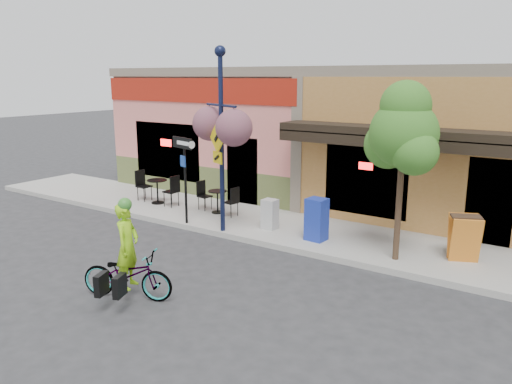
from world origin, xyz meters
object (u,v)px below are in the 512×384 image
bicycle (127,275)px  newspaper_box_grey (270,214)px  cyclist_rider (128,258)px  lamp_post (221,141)px  newspaper_box_blue (317,219)px  one_way_sign (185,181)px  street_tree (401,172)px  building (378,133)px

bicycle → newspaper_box_grey: newspaper_box_grey is taller
cyclist_rider → lamp_post: lamp_post is taller
lamp_post → newspaper_box_blue: 3.16m
newspaper_box_blue → bicycle: bearing=-104.0°
bicycle → one_way_sign: (-2.12, 4.11, 0.89)m
street_tree → lamp_post: bearing=-174.0°
newspaper_box_grey → street_tree: bearing=-4.3°
bicycle → cyclist_rider: bearing=-111.0°
lamp_post → bicycle: bearing=-54.0°
street_tree → cyclist_rider: bearing=-128.9°
building → cyclist_rider: building is taller
cyclist_rider → street_tree: street_tree is taller
one_way_sign → newspaper_box_blue: bearing=26.2°
cyclist_rider → newspaper_box_grey: bearing=-22.0°
building → newspaper_box_blue: size_ratio=16.84×
newspaper_box_grey → street_tree: size_ratio=0.20×
newspaper_box_grey → building: bearing=84.5°
building → cyclist_rider: 11.08m
street_tree → newspaper_box_grey: bearing=174.3°
one_way_sign → lamp_post: bearing=15.6°
cyclist_rider → newspaper_box_grey: cyclist_rider is taller
building → bicycle: bearing=-94.5°
lamp_post → newspaper_box_grey: lamp_post is taller
building → street_tree: bearing=-65.7°
cyclist_rider → street_tree: size_ratio=0.41×
building → cyclist_rider: (-0.81, -10.96, -1.42)m
cyclist_rider → newspaper_box_grey: size_ratio=2.02×
newspaper_box_grey → one_way_sign: bearing=-158.2°
cyclist_rider → newspaper_box_blue: size_ratio=1.54×
bicycle → newspaper_box_grey: 4.95m
building → newspaper_box_grey: bearing=-96.9°
newspaper_box_blue → newspaper_box_grey: size_ratio=1.32×
bicycle → lamp_post: lamp_post is taller
lamp_post → newspaper_box_blue: (2.45, 0.70, -1.87)m
building → one_way_sign: size_ratio=7.46×
newspaper_box_grey → cyclist_rider: bearing=-89.6°
building → one_way_sign: building is taller
bicycle → newspaper_box_grey: bearing=-22.6°
cyclist_rider → street_tree: (3.70, 4.59, 1.34)m
bicycle → cyclist_rider: size_ratio=1.11×
building → newspaper_box_blue: (0.75, -6.15, -1.56)m
cyclist_rider → newspaper_box_blue: 5.05m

